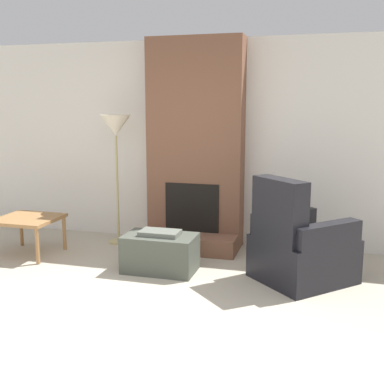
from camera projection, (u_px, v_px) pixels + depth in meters
The scene contains 7 objects.
ground_plane at pixel (110, 334), 3.82m from camera, with size 24.00×24.00×0.00m, color #B2A893.
wall_back at pixel (200, 143), 6.22m from camera, with size 7.41×0.06×2.60m, color silver.
fireplace at pixel (195, 152), 6.03m from camera, with size 1.20×0.70×2.60m.
ottoman at pixel (160, 252), 5.22m from camera, with size 0.78×0.47×0.45m.
armchair at pixel (298, 250), 4.90m from camera, with size 1.17×1.18×1.09m.
side_table at pixel (28, 222), 5.77m from camera, with size 0.70×0.67×0.46m.
floor_lamp_left at pixel (116, 131), 6.08m from camera, with size 0.39×0.39×1.66m.
Camera 1 is at (1.59, -3.24, 1.80)m, focal length 45.00 mm.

